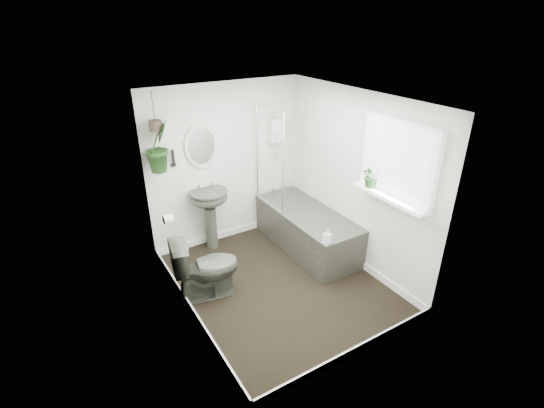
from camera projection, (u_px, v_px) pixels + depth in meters
floor at (278, 283)px, 5.01m from camera, size 2.30×2.80×0.02m
ceiling at (280, 98)px, 4.00m from camera, size 2.30×2.80×0.02m
wall_back at (226, 165)px, 5.59m from camera, size 2.30×0.02×2.30m
wall_front at (365, 261)px, 3.42m from camera, size 2.30×0.02×2.30m
wall_left at (181, 227)px, 3.96m from camera, size 0.02×2.80×2.30m
wall_right at (355, 181)px, 5.05m from camera, size 0.02×2.80×2.30m
skirting at (278, 279)px, 4.99m from camera, size 2.30×2.80×0.10m
bathtub at (307, 230)px, 5.64m from camera, size 0.72×1.72×0.58m
bath_screen at (269, 159)px, 5.43m from camera, size 0.04×0.72×1.40m
shower_box at (276, 130)px, 5.73m from camera, size 0.20×0.10×0.35m
oval_mirror at (201, 146)px, 5.24m from camera, size 0.46×0.03×0.62m
wall_sconce at (173, 158)px, 5.09m from camera, size 0.04×0.04×0.22m
toilet_roll_holder at (168, 219)px, 4.64m from camera, size 0.11×0.11×0.11m
window_recess at (399, 161)px, 4.26m from camera, size 0.08×1.00×0.90m
window_sill at (389, 197)px, 4.41m from camera, size 0.18×1.00×0.04m
window_blinds at (396, 161)px, 4.24m from camera, size 0.01×0.86×0.76m
toilet at (206, 268)px, 4.63m from camera, size 0.83×0.56×0.78m
pedestal_sink at (211, 219)px, 5.60m from camera, size 0.56×0.48×0.89m
sill_plant at (372, 176)px, 4.58m from camera, size 0.28×0.25×0.26m
hanging_plant at (158, 146)px, 4.78m from camera, size 0.45×0.43×0.63m
soap_bottle at (327, 236)px, 4.73m from camera, size 0.09×0.09×0.19m
hanging_pot at (155, 126)px, 4.67m from camera, size 0.16×0.16×0.12m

